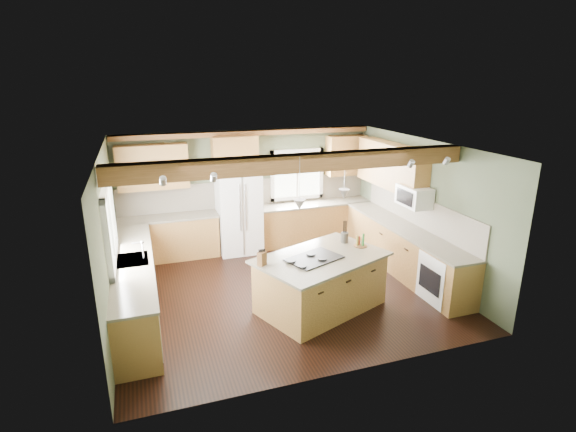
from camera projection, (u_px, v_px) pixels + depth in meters
name	position (u px, v px, depth m)	size (l,w,h in m)	color
floor	(283.00, 290.00, 8.11)	(5.60, 5.60, 0.00)	black
ceiling	(282.00, 146.00, 7.34)	(5.60, 5.60, 0.00)	silver
wall_back	(248.00, 189.00, 9.98)	(5.60, 5.60, 0.00)	#434D36
wall_left	(109.00, 240.00, 6.87)	(5.00, 5.00, 0.00)	#434D36
wall_right	(421.00, 207.00, 8.58)	(5.00, 5.00, 0.00)	#434D36
ceiling_beam	(299.00, 163.00, 6.65)	(5.55, 0.26, 0.26)	#4E3016
soffit_trim	(247.00, 133.00, 9.52)	(5.55, 0.20, 0.10)	#4E3016
backsplash_back	(248.00, 193.00, 10.00)	(5.58, 0.03, 0.58)	brown
backsplash_right	(419.00, 211.00, 8.65)	(0.03, 3.70, 0.58)	brown
base_cab_back_left	(169.00, 238.00, 9.42)	(2.02, 0.60, 0.88)	brown
counter_back_left	(168.00, 217.00, 9.29)	(2.06, 0.64, 0.04)	#433D31
base_cab_back_right	(314.00, 223.00, 10.43)	(2.62, 0.60, 0.88)	brown
counter_back_right	(315.00, 204.00, 10.29)	(2.66, 0.64, 0.04)	#433D31
base_cab_left	(135.00, 287.00, 7.26)	(0.60, 3.70, 0.88)	brown
counter_left	(132.00, 261.00, 7.13)	(0.64, 3.74, 0.04)	#433D31
base_cab_right	(403.00, 250.00, 8.79)	(0.60, 3.70, 0.88)	brown
counter_right	(405.00, 228.00, 8.65)	(0.64, 3.74, 0.04)	#433D31
upper_cab_back_left	(153.00, 167.00, 9.02)	(1.40, 0.35, 0.90)	brown
upper_cab_over_fridge	(235.00, 153.00, 9.48)	(0.96, 0.35, 0.70)	brown
upper_cab_right	(391.00, 166.00, 9.15)	(0.35, 2.20, 0.90)	brown
upper_cab_back_corner	(346.00, 155.00, 10.33)	(0.90, 0.35, 0.90)	brown
window_left	(108.00, 224.00, 6.85)	(0.04, 1.60, 1.05)	white
window_back	(297.00, 174.00, 10.24)	(1.10, 0.04, 1.00)	white
sink	(132.00, 260.00, 7.12)	(0.50, 0.65, 0.03)	#262628
faucet	(143.00, 250.00, 7.14)	(0.02, 0.02, 0.28)	#B2B2B7
dishwasher	(137.00, 328.00, 6.10)	(0.60, 0.60, 0.84)	white
oven	(445.00, 278.00, 7.62)	(0.60, 0.72, 0.84)	white
microwave	(414.00, 196.00, 8.39)	(0.40, 0.70, 0.38)	white
pendant_left	(299.00, 205.00, 6.65)	(0.18, 0.18, 0.16)	#B2B2B7
pendant_right	(344.00, 194.00, 7.25)	(0.18, 0.18, 0.16)	#B2B2B7
refrigerator	(239.00, 212.00, 9.67)	(0.90, 0.74, 1.80)	white
island	(321.00, 283.00, 7.38)	(1.94, 1.19, 0.88)	brown
island_top	(321.00, 258.00, 7.24)	(2.07, 1.31, 0.04)	#433D31
cooktop	(314.00, 258.00, 7.13)	(0.84, 0.56, 0.02)	black
knife_block	(262.00, 259.00, 6.88)	(0.13, 0.10, 0.22)	brown
utensil_crock	(345.00, 237.00, 7.83)	(0.13, 0.13, 0.18)	#38312C
bottle_tray	(361.00, 240.00, 7.64)	(0.23, 0.23, 0.21)	brown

